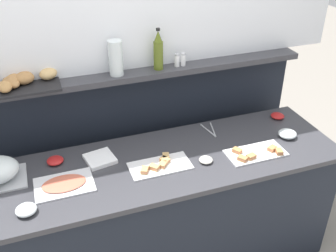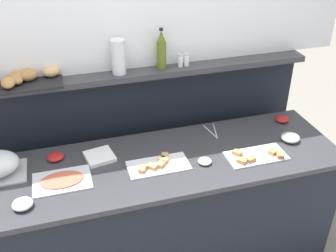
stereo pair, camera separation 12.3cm
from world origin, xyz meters
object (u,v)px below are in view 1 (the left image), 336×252
cold_cuts_platter (64,184)px  serving_tongs (211,130)px  condiment_bowl_teal (55,161)px  bread_basket (22,81)px  pepper_shaker (183,59)px  condiment_bowl_cream (206,160)px  sandwich_platter_rear (256,153)px  glass_bowl_large (287,134)px  salt_shaker (177,60)px  glass_bowl_medium (26,210)px  napkin_stack (100,159)px  sandwich_platter_front (159,165)px  condiment_bowl_dark (278,116)px  olive_oil_bottle (158,51)px  water_carafe (116,58)px

cold_cuts_platter → serving_tongs: cold_cuts_platter is taller
condiment_bowl_teal → bread_basket: (-0.10, 0.26, 0.44)m
pepper_shaker → condiment_bowl_cream: bearing=-95.9°
sandwich_platter_rear → glass_bowl_large: size_ratio=3.06×
glass_bowl_large → serving_tongs: size_ratio=0.67×
sandwich_platter_rear → bread_basket: (-1.31, 0.60, 0.45)m
cold_cuts_platter → salt_shaker: (0.87, 0.49, 0.45)m
glass_bowl_medium → condiment_bowl_cream: 1.07m
napkin_stack → sandwich_platter_front: bearing=-29.6°
condiment_bowl_dark → olive_oil_bottle: size_ratio=0.35×
glass_bowl_large → pepper_shaker: 0.87m
sandwich_platter_front → glass_bowl_large: bearing=1.6°
condiment_bowl_teal → salt_shaker: salt_shaker is taller
pepper_shaker → water_carafe: bearing=180.0°
sandwich_platter_rear → condiment_bowl_dark: sandwich_platter_rear is taller
sandwich_platter_rear → water_carafe: bearing=141.7°
sandwich_platter_front → napkin_stack: 0.37m
cold_cuts_platter → napkin_stack: bearing=35.5°
condiment_bowl_cream → condiment_bowl_dark: bearing=24.0°
olive_oil_bottle → condiment_bowl_teal: bearing=-162.1°
condiment_bowl_dark → water_carafe: 1.26m
sandwich_platter_rear → olive_oil_bottle: (-0.45, 0.58, 0.53)m
glass_bowl_medium → bread_basket: (0.09, 0.66, 0.44)m
salt_shaker → glass_bowl_medium: bearing=-149.1°
sandwich_platter_rear → condiment_bowl_teal: same height
pepper_shaker → water_carafe: size_ratio=0.38×
condiment_bowl_dark → water_carafe: (-1.12, 0.23, 0.51)m
condiment_bowl_teal → water_carafe: size_ratio=0.45×
sandwich_platter_front → water_carafe: (-0.12, 0.50, 0.52)m
napkin_stack → bread_basket: bearing=138.0°
condiment_bowl_cream → bread_basket: bread_basket is taller
sandwich_platter_front → olive_oil_bottle: size_ratio=1.36×
condiment_bowl_cream → salt_shaker: (0.01, 0.55, 0.45)m
glass_bowl_large → glass_bowl_medium: 1.71m
condiment_bowl_teal → olive_oil_bottle: bearing=17.9°
sandwich_platter_rear → water_carafe: water_carafe is taller
olive_oil_bottle → cold_cuts_platter: bearing=-146.6°
glass_bowl_large → condiment_bowl_dark: 0.26m
olive_oil_bottle → bread_basket: 0.87m
sandwich_platter_front → water_carafe: bearing=103.1°
sandwich_platter_rear → sandwich_platter_front: bearing=172.4°
serving_tongs → olive_oil_bottle: 0.66m
cold_cuts_platter → glass_bowl_large: glass_bowl_large is taller
salt_shaker → sandwich_platter_front: bearing=-121.0°
cold_cuts_platter → olive_oil_bottle: olive_oil_bottle is taller
glass_bowl_large → condiment_bowl_dark: glass_bowl_large is taller
condiment_bowl_cream → olive_oil_bottle: bearing=102.3°
napkin_stack → water_carafe: (0.21, 0.31, 0.52)m
olive_oil_bottle → bread_basket: olive_oil_bottle is taller
sandwich_platter_front → pepper_shaker: pepper_shaker is taller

